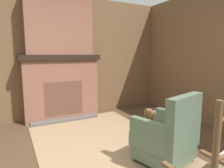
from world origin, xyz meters
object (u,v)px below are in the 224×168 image
object	(u,v)px
firewood_stack	(158,117)
storage_case	(67,51)
armchair	(167,138)
oil_lamp_vase	(42,51)

from	to	relation	value
firewood_stack	storage_case	distance (m)	2.37
armchair	firewood_stack	bearing A→B (deg)	-51.53
oil_lamp_vase	storage_case	bearing A→B (deg)	89.99
oil_lamp_vase	firewood_stack	bearing A→B (deg)	56.43
firewood_stack	oil_lamp_vase	size ratio (longest dim) A/B	2.22
storage_case	firewood_stack	bearing A→B (deg)	48.19
armchair	firewood_stack	distance (m)	1.49
firewood_stack	oil_lamp_vase	world-z (taller)	oil_lamp_vase
storage_case	oil_lamp_vase	bearing A→B (deg)	-90.01
armchair	firewood_stack	xyz separation A→B (m)	(-1.20, 0.86, -0.20)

